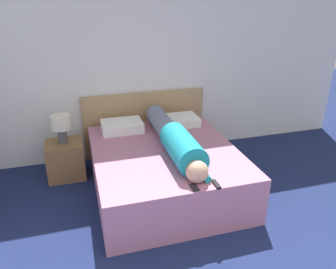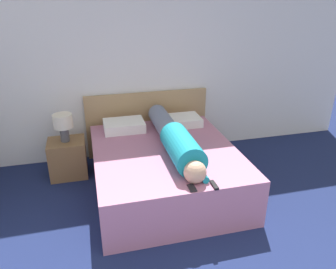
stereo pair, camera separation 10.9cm
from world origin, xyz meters
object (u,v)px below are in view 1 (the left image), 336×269
at_px(nightstand, 66,160).
at_px(table_lamp, 61,125).
at_px(bed, 165,170).
at_px(pillow_second, 180,121).
at_px(person_lying, 175,140).
at_px(cell_phone, 194,187).
at_px(pillow_near_headboard, 122,126).
at_px(tv_remote, 216,184).

distance_m(nightstand, table_lamp, 0.49).
relative_size(bed, pillow_second, 3.79).
relative_size(bed, person_lying, 1.07).
bearing_deg(person_lying, pillow_second, 68.38).
height_order(pillow_second, cell_phone, pillow_second).
distance_m(bed, table_lamp, 1.40).
bearing_deg(bed, person_lying, -32.18).
bearing_deg(bed, pillow_near_headboard, 119.11).
distance_m(table_lamp, person_lying, 1.45).
height_order(nightstand, table_lamp, table_lamp).
relative_size(table_lamp, person_lying, 0.20).
xyz_separation_m(bed, person_lying, (0.11, -0.07, 0.42)).
relative_size(table_lamp, pillow_second, 0.72).
relative_size(person_lying, tv_remote, 11.90).
height_order(bed, table_lamp, table_lamp).
height_order(nightstand, tv_remote, tv_remote).
height_order(nightstand, cell_phone, cell_phone).
relative_size(bed, table_lamp, 5.28).
bearing_deg(cell_phone, bed, 93.05).
bearing_deg(pillow_near_headboard, pillow_second, 0.00).
bearing_deg(bed, tv_remote, -73.45).
distance_m(bed, pillow_near_headboard, 0.87).
xyz_separation_m(pillow_near_headboard, cell_phone, (0.44, -1.57, -0.06)).
relative_size(pillow_near_headboard, pillow_second, 1.05).
height_order(bed, cell_phone, cell_phone).
bearing_deg(tv_remote, pillow_second, 84.65).
height_order(table_lamp, pillow_second, table_lamp).
xyz_separation_m(tv_remote, cell_phone, (-0.22, 0.01, -0.01)).
distance_m(person_lying, tv_remote, 0.84).
bearing_deg(nightstand, pillow_second, 1.65).
xyz_separation_m(bed, pillow_near_headboard, (-0.39, 0.70, 0.34)).
xyz_separation_m(person_lying, pillow_near_headboard, (-0.50, 0.77, -0.08)).
height_order(person_lying, tv_remote, person_lying).
relative_size(nightstand, person_lying, 0.28).
xyz_separation_m(nightstand, table_lamp, (0.00, 0.00, 0.49)).
xyz_separation_m(nightstand, pillow_near_headboard, (0.76, 0.04, 0.37)).
bearing_deg(pillow_second, table_lamp, -178.35).
distance_m(table_lamp, tv_remote, 2.10).
xyz_separation_m(person_lying, tv_remote, (0.16, -0.82, -0.13)).
distance_m(person_lying, pillow_second, 0.83).
bearing_deg(pillow_near_headboard, nightstand, -176.62).
height_order(pillow_second, tv_remote, pillow_second).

